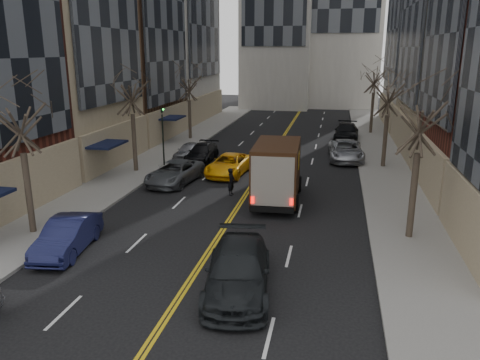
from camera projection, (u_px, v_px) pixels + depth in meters
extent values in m
cube|color=slate|center=(167.00, 151.00, 40.43)|extent=(4.00, 66.00, 0.15)
cube|color=slate|center=(383.00, 161.00, 36.93)|extent=(4.00, 66.00, 0.15)
cube|color=#4C301E|center=(119.00, 12.00, 44.14)|extent=(9.00, 12.00, 24.00)
cube|color=black|center=(105.00, 144.00, 31.51)|extent=(2.00, 3.00, 0.15)
cube|color=black|center=(94.00, 159.00, 31.97)|extent=(0.20, 3.00, 2.50)
cube|color=black|center=(171.00, 118.00, 43.77)|extent=(2.00, 3.00, 0.15)
cube|color=black|center=(162.00, 129.00, 44.23)|extent=(0.20, 3.00, 2.50)
cylinder|color=#382D23|center=(29.00, 193.00, 21.94)|extent=(0.30, 0.30, 3.83)
cylinder|color=#382D23|center=(134.00, 143.00, 33.22)|extent=(0.30, 0.30, 4.05)
cylinder|color=#382D23|center=(190.00, 119.00, 45.53)|extent=(0.30, 0.30, 3.69)
cylinder|color=#382D23|center=(413.00, 196.00, 21.33)|extent=(0.30, 0.30, 3.96)
cylinder|color=#382D23|center=(385.00, 141.00, 34.56)|extent=(0.30, 0.30, 3.78)
cylinder|color=#382D23|center=(372.00, 113.00, 48.66)|extent=(0.30, 0.30, 4.14)
cylinder|color=black|center=(163.00, 140.00, 34.87)|extent=(0.12, 0.12, 3.80)
imported|color=black|center=(162.00, 108.00, 34.24)|extent=(0.15, 0.18, 0.90)
sphere|color=#0CE526|center=(163.00, 109.00, 34.13)|extent=(0.14, 0.14, 0.14)
cube|color=black|center=(277.00, 192.00, 27.26)|extent=(2.49, 6.56, 0.30)
cube|color=black|center=(280.00, 165.00, 29.25)|extent=(2.45, 1.82, 2.12)
cube|color=black|center=(277.00, 170.00, 26.34)|extent=(2.63, 5.05, 3.04)
cube|color=black|center=(272.00, 209.00, 24.30)|extent=(2.33, 0.28, 0.30)
cube|color=red|center=(252.00, 200.00, 24.31)|extent=(0.18, 0.07, 0.35)
cube|color=red|center=(291.00, 202.00, 24.00)|extent=(0.18, 0.07, 0.35)
cube|color=gold|center=(255.00, 158.00, 26.41)|extent=(0.08, 0.91, 0.91)
cube|color=gold|center=(299.00, 160.00, 26.03)|extent=(0.08, 0.91, 0.91)
cylinder|color=black|center=(261.00, 182.00, 29.48)|extent=(0.32, 0.98, 0.97)
cylinder|color=black|center=(299.00, 184.00, 29.11)|extent=(0.32, 0.98, 0.97)
cylinder|color=black|center=(253.00, 201.00, 25.83)|extent=(0.32, 0.98, 0.97)
cylinder|color=black|center=(296.00, 203.00, 25.46)|extent=(0.32, 0.98, 0.97)
imported|color=black|center=(238.00, 271.00, 16.98)|extent=(3.04, 5.90, 1.64)
cube|color=black|center=(242.00, 245.00, 17.57)|extent=(0.13, 0.04, 0.09)
cube|color=blue|center=(242.00, 245.00, 17.54)|extent=(0.10, 0.01, 0.06)
imported|color=#FFB30A|center=(229.00, 165.00, 33.03)|extent=(2.84, 5.34, 1.43)
imported|color=black|center=(231.00, 182.00, 28.33)|extent=(0.47, 0.66, 1.67)
imported|color=#12153B|center=(67.00, 236.00, 20.35)|extent=(2.16, 4.70, 1.49)
imported|color=#515459|center=(175.00, 172.00, 30.90)|extent=(3.03, 5.49, 1.45)
imported|color=black|center=(202.00, 153.00, 37.01)|extent=(1.91, 4.67, 1.35)
imported|color=#A9ABB1|center=(189.00, 151.00, 37.72)|extent=(1.98, 4.09, 1.34)
imported|color=#55595D|center=(342.00, 151.00, 37.79)|extent=(1.93, 4.20, 1.34)
imported|color=#A6A9AE|center=(346.00, 151.00, 37.30)|extent=(2.92, 5.82, 1.58)
imported|color=black|center=(346.00, 132.00, 45.53)|extent=(2.51, 5.66, 1.62)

